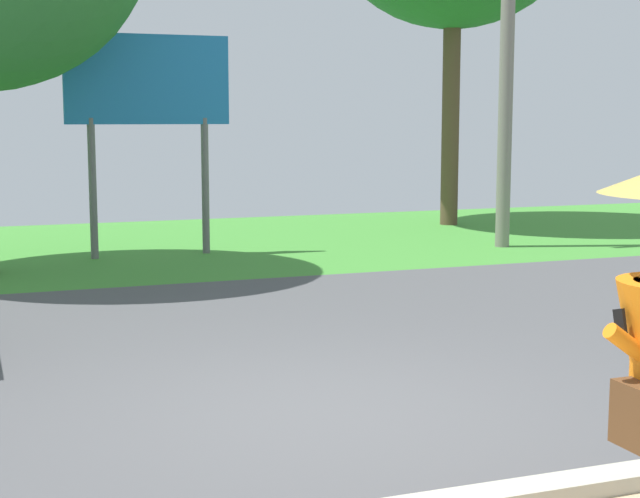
# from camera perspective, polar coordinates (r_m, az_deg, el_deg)

# --- Properties ---
(ground_plane) EXTENTS (40.00, 22.00, 0.20)m
(ground_plane) POSITION_cam_1_polar(r_m,az_deg,el_deg) (10.10, -5.45, -5.15)
(ground_plane) COLOR #4C4C4F
(utility_pole) EXTENTS (1.80, 0.24, 6.65)m
(utility_pole) POSITION_cam_1_polar(r_m,az_deg,el_deg) (16.80, 11.02, 12.05)
(utility_pole) COLOR gray
(utility_pole) RESTS_ON ground_plane
(roadside_billboard) EXTENTS (2.60, 0.12, 3.50)m
(roadside_billboard) POSITION_cam_1_polar(r_m,az_deg,el_deg) (15.59, -10.14, 8.92)
(roadside_billboard) COLOR slate
(roadside_billboard) RESTS_ON ground_plane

